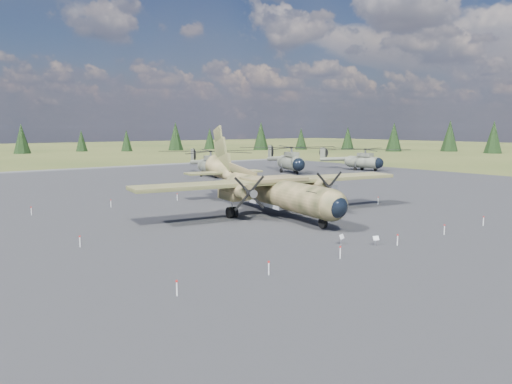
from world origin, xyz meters
TOP-DOWN VIEW (x-y plane):
  - ground at (0.00, 0.00)m, footprint 500.00×500.00m
  - apron at (0.00, 10.00)m, footprint 120.00×120.00m
  - transport_plane at (3.15, 2.84)m, footprint 28.20×25.42m
  - helicopter_near at (18.10, 37.63)m, footprint 21.62×22.60m
  - helicopter_mid at (33.82, 34.54)m, footprint 24.59×24.65m
  - helicopter_far at (48.74, 29.83)m, footprint 19.17×21.15m
  - info_placard_left at (-1.01, -10.84)m, footprint 0.53×0.34m
  - info_placard_right at (0.73, -12.55)m, footprint 0.50×0.32m
  - barrier_fence at (-0.46, -0.08)m, footprint 33.12×29.62m
  - treeline at (2.62, 3.76)m, footprint 301.24×297.80m

SIDE VIEW (x-z plane):
  - ground at x=0.00m, z-range 0.00..0.00m
  - apron at x=0.00m, z-range -0.02..0.02m
  - info_placard_right at x=0.73m, z-range 0.12..0.85m
  - barrier_fence at x=-0.46m, z-range 0.08..0.93m
  - info_placard_left at x=-1.01m, z-range 0.13..0.91m
  - transport_plane at x=3.15m, z-range -1.97..7.31m
  - helicopter_far at x=48.74m, z-range 0.91..5.25m
  - helicopter_near at x=18.10m, z-range 0.95..5.51m
  - helicopter_mid at x=33.82m, z-range 1.03..5.95m
  - treeline at x=2.62m, z-range -0.74..10.19m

